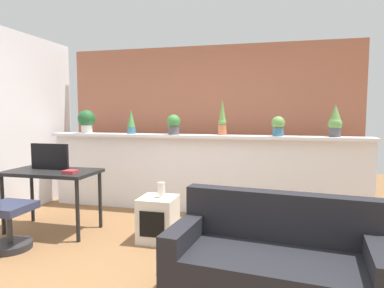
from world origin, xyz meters
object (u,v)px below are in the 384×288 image
at_px(potted_plant_4, 278,126).
at_px(potted_plant_5, 335,121).
at_px(potted_plant_1, 131,122).
at_px(office_chair, 3,215).
at_px(couch, 274,266).
at_px(potted_plant_2, 174,124).
at_px(potted_plant_3, 222,119).
at_px(side_cube_shelf, 158,219).
at_px(potted_plant_0, 87,120).
at_px(tv_monitor, 50,156).
at_px(vase_on_shelf, 161,190).
at_px(desk, 52,177).
at_px(book_on_desk, 70,172).

distance_m(potted_plant_4, potted_plant_5, 0.72).
distance_m(potted_plant_1, potted_plant_5, 2.87).
height_order(office_chair, couch, office_chair).
bearing_deg(potted_plant_1, potted_plant_2, -4.45).
height_order(potted_plant_3, office_chair, potted_plant_3).
relative_size(potted_plant_1, potted_plant_4, 1.34).
bearing_deg(office_chair, side_cube_shelf, 24.09).
relative_size(potted_plant_0, tv_monitor, 0.71).
bearing_deg(potted_plant_1, vase_on_shelf, -53.53).
bearing_deg(potted_plant_5, potted_plant_0, -179.74).
bearing_deg(vase_on_shelf, couch, -38.23).
bearing_deg(potted_plant_0, side_cube_shelf, -36.83).
xyz_separation_m(potted_plant_3, desk, (-1.90, -1.21, -0.69)).
height_order(potted_plant_1, potted_plant_4, potted_plant_1).
distance_m(office_chair, side_cube_shelf, 1.62).
height_order(potted_plant_1, desk, potted_plant_1).
xyz_separation_m(potted_plant_4, desk, (-2.66, -1.16, -0.61)).
distance_m(vase_on_shelf, book_on_desk, 1.09).
xyz_separation_m(potted_plant_4, book_on_desk, (-2.33, -1.28, -0.51)).
distance_m(potted_plant_0, potted_plant_4, 2.89).
xyz_separation_m(potted_plant_0, desk, (0.23, -1.19, -0.67)).
xyz_separation_m(tv_monitor, book_on_desk, (0.41, -0.20, -0.14)).
bearing_deg(side_cube_shelf, potted_plant_1, 125.05).
xyz_separation_m(desk, tv_monitor, (-0.08, 0.08, 0.24)).
bearing_deg(potted_plant_4, potted_plant_1, 178.80).
height_order(potted_plant_1, vase_on_shelf, potted_plant_1).
bearing_deg(potted_plant_4, potted_plant_2, -179.67).
xyz_separation_m(potted_plant_0, potted_plant_1, (0.74, 0.02, -0.03)).
height_order(potted_plant_1, potted_plant_2, potted_plant_1).
bearing_deg(office_chair, couch, -6.40).
bearing_deg(book_on_desk, potted_plant_4, 28.83).
bearing_deg(vase_on_shelf, book_on_desk, -173.20).
relative_size(potted_plant_0, desk, 0.33).
bearing_deg(vase_on_shelf, potted_plant_4, 42.42).
bearing_deg(tv_monitor, side_cube_shelf, -3.07).
bearing_deg(tv_monitor, couch, -21.05).
xyz_separation_m(potted_plant_4, side_cube_shelf, (-1.30, -1.16, -1.03)).
height_order(potted_plant_3, potted_plant_5, potted_plant_3).
bearing_deg(potted_plant_4, tv_monitor, -158.43).
bearing_deg(office_chair, potted_plant_4, 33.23).
relative_size(office_chair, couch, 0.56).
bearing_deg(potted_plant_2, office_chair, -125.94).
xyz_separation_m(potted_plant_2, desk, (-1.20, -1.15, -0.62)).
bearing_deg(potted_plant_3, book_on_desk, -139.77).
xyz_separation_m(potted_plant_2, potted_plant_3, (0.70, 0.05, 0.07)).
bearing_deg(potted_plant_1, book_on_desk, -97.66).
bearing_deg(potted_plant_5, desk, -160.35).
distance_m(tv_monitor, vase_on_shelf, 1.51).
bearing_deg(potted_plant_5, potted_plant_4, -176.47).
xyz_separation_m(office_chair, side_cube_shelf, (1.47, 0.66, -0.14)).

